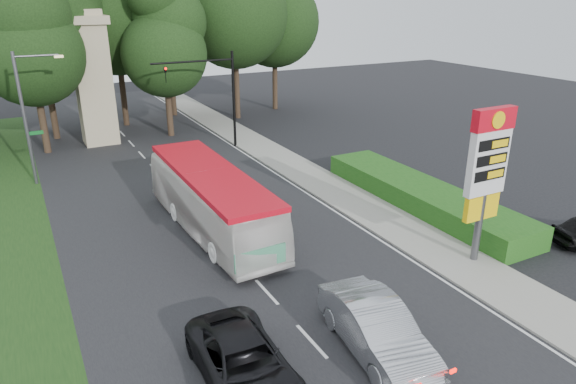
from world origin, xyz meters
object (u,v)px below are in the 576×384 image
traffic_signal_mast (216,87)px  sedan_silver (376,329)px  monument (93,78)px  streetlight_signs (28,113)px  gas_station_pylon (487,166)px  transit_bus (212,202)px  suv_charcoal (244,363)px

traffic_signal_mast → sedan_silver: size_ratio=1.35×
sedan_silver → monument: bearing=103.5°
streetlight_signs → sedan_silver: streetlight_signs is taller
gas_station_pylon → transit_bus: (-9.08, 8.33, -2.87)m
traffic_signal_mast → monument: bearing=142.0°
gas_station_pylon → suv_charcoal: size_ratio=1.29×
transit_bus → sedan_silver: (1.47, -11.23, -0.70)m
streetlight_signs → monument: size_ratio=0.80×
suv_charcoal → streetlight_signs: bearing=103.2°
monument → gas_station_pylon: bearing=-68.2°
streetlight_signs → sedan_silver: (8.58, -22.92, -3.56)m
gas_station_pylon → streetlight_signs: bearing=129.0°
suv_charcoal → gas_station_pylon: bearing=13.2°
suv_charcoal → traffic_signal_mast: bearing=73.3°
streetlight_signs → monument: monument is taller
sedan_silver → streetlight_signs: bearing=117.4°
traffic_signal_mast → streetlight_signs: streetlight_signs is taller
suv_charcoal → sedan_silver: bearing=-5.9°
streetlight_signs → transit_bus: 13.97m
streetlight_signs → suv_charcoal: streetlight_signs is taller
traffic_signal_mast → gas_station_pylon: bearing=-80.9°
gas_station_pylon → traffic_signal_mast: size_ratio=0.95×
transit_bus → sedan_silver: size_ratio=2.12×
sedan_silver → suv_charcoal: sedan_silver is taller
streetlight_signs → sedan_silver: 24.73m
monument → sedan_silver: 31.40m
traffic_signal_mast → monument: monument is taller
sedan_silver → gas_station_pylon: bearing=27.8°
traffic_signal_mast → transit_bus: size_ratio=0.64×
traffic_signal_mast → monument: (-7.68, 6.00, 0.43)m
monument → transit_bus: 20.10m
streetlight_signs → transit_bus: bearing=-58.7°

